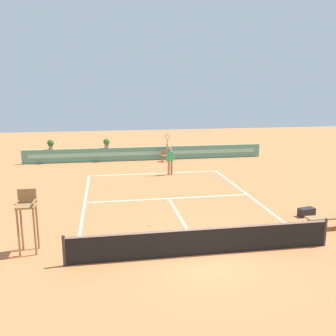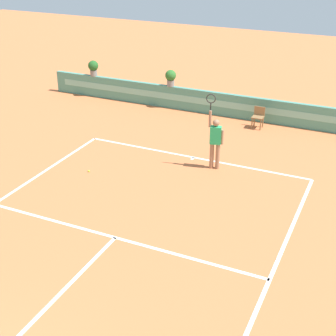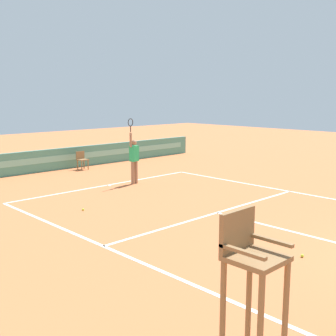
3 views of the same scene
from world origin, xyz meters
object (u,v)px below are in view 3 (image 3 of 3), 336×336
at_px(tennis_ball_mid_court, 83,210).
at_px(tennis_player, 134,157).
at_px(ball_kid_chair, 82,159).
at_px(umpire_chair, 251,280).
at_px(tennis_ball_near_baseline, 302,256).

bearing_deg(tennis_ball_mid_court, tennis_player, 28.77).
distance_m(ball_kid_chair, tennis_ball_mid_court, 7.46).
xyz_separation_m(umpire_chair, ball_kid_chair, (6.93, 14.39, -0.86)).
bearing_deg(tennis_ball_near_baseline, tennis_ball_mid_court, 101.50).
bearing_deg(tennis_ball_mid_court, tennis_ball_near_baseline, -78.50).
height_order(tennis_player, tennis_ball_mid_court, tennis_player).
xyz_separation_m(ball_kid_chair, tennis_ball_mid_court, (-4.00, -6.28, -0.44)).
relative_size(umpire_chair, ball_kid_chair, 2.52).
height_order(tennis_ball_near_baseline, tennis_ball_mid_court, same).
distance_m(tennis_player, tennis_ball_mid_court, 4.32).
distance_m(umpire_chair, ball_kid_chair, 16.00).
relative_size(umpire_chair, tennis_ball_near_baseline, 31.47).
bearing_deg(tennis_ball_mid_court, ball_kid_chair, 57.50).
relative_size(ball_kid_chair, tennis_ball_near_baseline, 12.50).
height_order(umpire_chair, tennis_ball_near_baseline, umpire_chair).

